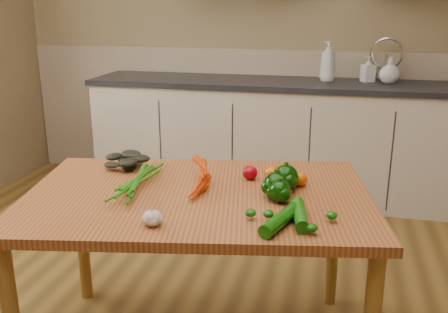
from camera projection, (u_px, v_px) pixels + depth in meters
name	position (u px, v px, depth m)	size (l,w,h in m)	color
room	(155.00, 62.00, 1.82)	(4.04, 5.04, 2.64)	brown
counter_run	(277.00, 137.00, 3.88)	(2.84, 0.64, 1.14)	beige
table	(198.00, 211.00, 2.01)	(1.50, 1.11, 0.73)	#A95B31
soap_bottle_a	(328.00, 61.00, 3.70)	(0.11, 0.11, 0.29)	silver
soap_bottle_b	(368.00, 69.00, 3.67)	(0.08, 0.09, 0.19)	silver
soap_bottle_c	(390.00, 70.00, 3.60)	(0.14, 0.14, 0.18)	silver
carrot_bunch	(180.00, 179.00, 2.04)	(0.25, 0.19, 0.07)	#CD3704
leafy_greens	(126.00, 158.00, 2.27)	(0.19, 0.18, 0.10)	black
garlic_bulb	(152.00, 218.00, 1.68)	(0.07, 0.07, 0.06)	beige
pepper_a	(276.00, 185.00, 1.93)	(0.10, 0.10, 0.10)	black
pepper_b	(286.00, 177.00, 2.01)	(0.10, 0.10, 0.10)	black
pepper_c	(280.00, 191.00, 1.88)	(0.09, 0.09, 0.09)	black
tomato_a	(250.00, 173.00, 2.13)	(0.07, 0.07, 0.06)	#99020F
tomato_b	(272.00, 174.00, 2.11)	(0.07, 0.07, 0.07)	#D65705
tomato_c	(299.00, 179.00, 2.05)	(0.07, 0.07, 0.06)	#D65705
zucchini_a	(300.00, 215.00, 1.72)	(0.05, 0.05, 0.22)	#0D4A08
zucchini_b	(280.00, 220.00, 1.67)	(0.05, 0.05, 0.23)	#0D4A08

